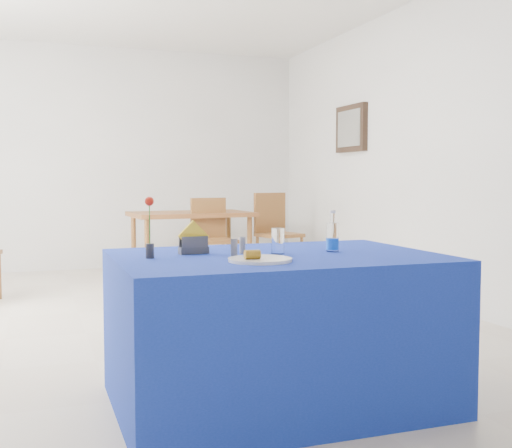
{
  "coord_description": "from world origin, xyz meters",
  "views": [
    {
      "loc": [
        -0.92,
        -4.82,
        1.14
      ],
      "look_at": [
        0.11,
        -1.91,
        0.92
      ],
      "focal_mm": 45.0,
      "sensor_mm": 36.0,
      "label": 1
    }
  ],
  "objects_px": {
    "plate": "(260,260)",
    "blue_table": "(277,329)",
    "chair_bg_left": "(212,233)",
    "oak_table": "(191,219)",
    "chair_bg_right": "(275,228)",
    "water_bottle": "(332,238)"
  },
  "relations": [
    {
      "from": "plate",
      "to": "blue_table",
      "type": "relative_size",
      "value": 0.18
    },
    {
      "from": "blue_table",
      "to": "chair_bg_left",
      "type": "relative_size",
      "value": 1.72
    },
    {
      "from": "plate",
      "to": "oak_table",
      "type": "distance_m",
      "value": 4.61
    },
    {
      "from": "chair_bg_right",
      "to": "oak_table",
      "type": "bearing_deg",
      "value": 151.68
    },
    {
      "from": "chair_bg_left",
      "to": "water_bottle",
      "type": "bearing_deg",
      "value": -102.65
    },
    {
      "from": "blue_table",
      "to": "water_bottle",
      "type": "xyz_separation_m",
      "value": [
        0.32,
        0.02,
        0.45
      ]
    },
    {
      "from": "oak_table",
      "to": "chair_bg_left",
      "type": "height_order",
      "value": "chair_bg_left"
    },
    {
      "from": "blue_table",
      "to": "chair_bg_left",
      "type": "height_order",
      "value": "chair_bg_left"
    },
    {
      "from": "oak_table",
      "to": "chair_bg_left",
      "type": "distance_m",
      "value": 0.48
    },
    {
      "from": "plate",
      "to": "oak_table",
      "type": "xyz_separation_m",
      "value": [
        0.78,
        4.54,
        -0.09
      ]
    },
    {
      "from": "chair_bg_right",
      "to": "blue_table",
      "type": "bearing_deg",
      "value": -125.64
    },
    {
      "from": "plate",
      "to": "chair_bg_left",
      "type": "distance_m",
      "value": 4.21
    },
    {
      "from": "blue_table",
      "to": "chair_bg_left",
      "type": "distance_m",
      "value": 3.95
    },
    {
      "from": "oak_table",
      "to": "chair_bg_left",
      "type": "xyz_separation_m",
      "value": [
        0.13,
        -0.44,
        -0.14
      ]
    },
    {
      "from": "plate",
      "to": "oak_table",
      "type": "relative_size",
      "value": 0.21
    },
    {
      "from": "oak_table",
      "to": "chair_bg_right",
      "type": "xyz_separation_m",
      "value": [
        0.97,
        -0.24,
        -0.11
      ]
    },
    {
      "from": "plate",
      "to": "chair_bg_left",
      "type": "bearing_deg",
      "value": 77.5
    },
    {
      "from": "blue_table",
      "to": "oak_table",
      "type": "relative_size",
      "value": 1.14
    },
    {
      "from": "plate",
      "to": "blue_table",
      "type": "height_order",
      "value": "plate"
    },
    {
      "from": "chair_bg_right",
      "to": "water_bottle",
      "type": "bearing_deg",
      "value": -121.74
    },
    {
      "from": "chair_bg_left",
      "to": "plate",
      "type": "bearing_deg",
      "value": -108.95
    },
    {
      "from": "chair_bg_left",
      "to": "chair_bg_right",
      "type": "distance_m",
      "value": 0.86
    }
  ]
}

